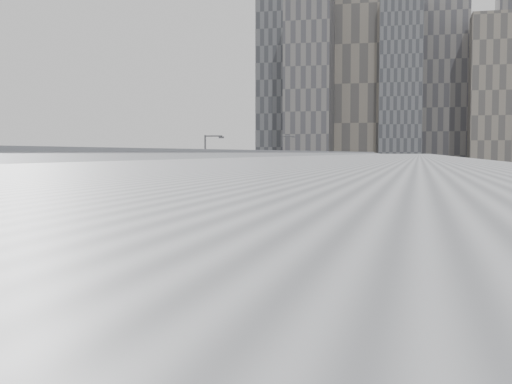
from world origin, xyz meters
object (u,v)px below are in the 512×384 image
(bus_1, at_px, (124,257))
(bus_6, at_px, (319,187))
(bus_4, at_px, (281,200))
(street_lamp_far, at_px, (284,162))
(bus_5, at_px, (305,194))
(bus_2, at_px, (214,231))
(street_lamp_near, at_px, (207,172))
(suv, at_px, (319,184))
(bus_8, at_px, (343,180))
(shipping_container, at_px, (295,182))
(bus_3, at_px, (245,215))
(bus_9, at_px, (350,178))
(bus_7, at_px, (337,183))

(bus_1, height_order, bus_6, bus_6)
(bus_4, bearing_deg, street_lamp_far, 102.75)
(street_lamp_far, bearing_deg, bus_5, -68.78)
(bus_2, height_order, street_lamp_near, street_lamp_near)
(bus_1, bearing_deg, bus_2, 86.19)
(street_lamp_far, height_order, suv, street_lamp_far)
(street_lamp_far, bearing_deg, bus_8, 77.67)
(bus_4, xyz_separation_m, street_lamp_far, (-5.87, 29.53, 3.86))
(shipping_container, height_order, suv, shipping_container)
(bus_3, distance_m, shipping_container, 67.49)
(bus_3, height_order, bus_6, bus_6)
(suv, bearing_deg, bus_4, -89.88)
(bus_4, xyz_separation_m, bus_5, (0.40, 13.38, -0.10))
(bus_6, height_order, street_lamp_near, street_lamp_near)
(bus_9, height_order, suv, bus_9)
(bus_5, bearing_deg, bus_2, -91.15)
(bus_3, distance_m, suv, 75.14)
(bus_7, height_order, street_lamp_near, street_lamp_near)
(bus_7, bearing_deg, suv, 107.20)
(bus_3, height_order, street_lamp_near, street_lamp_near)
(bus_2, bearing_deg, bus_3, 90.34)
(bus_6, xyz_separation_m, bus_8, (0.34, 29.49, -0.08))
(bus_8, distance_m, bus_9, 13.20)
(bus_2, xyz_separation_m, bus_4, (-0.81, 26.69, 0.23))
(street_lamp_far, bearing_deg, bus_9, 81.67)
(bus_3, xyz_separation_m, bus_5, (0.59, 27.93, 0.14))
(bus_5, xyz_separation_m, bus_8, (-0.14, 44.19, 0.03))
(bus_1, height_order, bus_8, bus_1)
(bus_1, bearing_deg, bus_8, 88.75)
(bus_4, height_order, bus_8, bus_4)
(bus_1, bearing_deg, bus_3, 89.70)
(suv, bearing_deg, bus_3, -90.94)
(street_lamp_near, distance_m, suv, 69.18)
(bus_1, distance_m, street_lamp_near, 32.03)
(street_lamp_far, relative_size, shipping_container, 1.58)
(bus_2, distance_m, bus_8, 84.26)
(bus_2, distance_m, bus_6, 54.77)
(bus_6, height_order, suv, bus_6)
(bus_6, relative_size, shipping_container, 2.26)
(bus_4, distance_m, suv, 60.65)
(bus_3, distance_m, street_lamp_near, 8.94)
(bus_2, xyz_separation_m, street_lamp_far, (-6.69, 56.22, 4.09))
(bus_4, height_order, bus_5, bus_4)
(bus_4, distance_m, street_lamp_near, 10.92)
(bus_3, bearing_deg, shipping_container, 91.85)
(bus_7, distance_m, suv, 18.55)
(bus_7, height_order, bus_8, bus_7)
(bus_7, height_order, suv, bus_7)
(bus_4, height_order, bus_9, bus_4)
(bus_4, xyz_separation_m, bus_8, (0.26, 57.57, -0.07))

